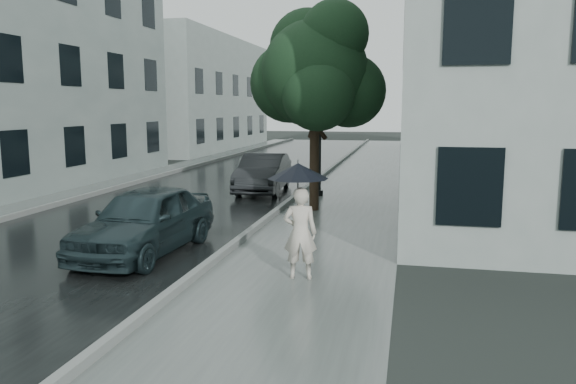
% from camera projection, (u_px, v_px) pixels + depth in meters
% --- Properties ---
extents(ground, '(120.00, 120.00, 0.00)m').
position_uv_depth(ground, '(282.00, 281.00, 10.08)').
color(ground, black).
rests_on(ground, ground).
extents(sidewalk, '(3.50, 60.00, 0.01)m').
position_uv_depth(sidewalk, '(358.00, 187.00, 21.62)').
color(sidewalk, slate).
rests_on(sidewalk, ground).
extents(kerb_near, '(0.15, 60.00, 0.15)m').
position_uv_depth(kerb_near, '(311.00, 184.00, 21.99)').
color(kerb_near, slate).
rests_on(kerb_near, ground).
extents(asphalt_road, '(6.85, 60.00, 0.00)m').
position_uv_depth(asphalt_road, '(226.00, 183.00, 22.74)').
color(asphalt_road, black).
rests_on(asphalt_road, ground).
extents(kerb_far, '(0.15, 60.00, 0.15)m').
position_uv_depth(kerb_far, '(146.00, 179.00, 23.46)').
color(kerb_far, slate).
rests_on(kerb_far, ground).
extents(sidewalk_far, '(1.70, 60.00, 0.01)m').
position_uv_depth(sidewalk_far, '(126.00, 180.00, 23.67)').
color(sidewalk_far, '#4C5451').
rests_on(sidewalk_far, ground).
extents(building_near, '(7.02, 36.00, 9.00)m').
position_uv_depth(building_near, '(482.00, 77.00, 27.08)').
color(building_near, '#8F9C98').
rests_on(building_near, ground).
extents(building_far_b, '(7.02, 18.00, 8.00)m').
position_uv_depth(building_far_b, '(191.00, 94.00, 41.35)').
color(building_far_b, '#8F9C98').
rests_on(building_far_b, ground).
extents(pedestrian, '(0.66, 0.47, 1.68)m').
position_uv_depth(pedestrian, '(300.00, 233.00, 10.10)').
color(pedestrian, beige).
rests_on(pedestrian, sidewalk).
extents(umbrella, '(1.13, 1.13, 1.22)m').
position_uv_depth(umbrella, '(298.00, 171.00, 9.96)').
color(umbrella, black).
rests_on(umbrella, ground).
extents(street_tree, '(4.10, 3.73, 6.08)m').
position_uv_depth(street_tree, '(316.00, 72.00, 16.43)').
color(street_tree, '#332619').
rests_on(street_tree, ground).
extents(lamp_post, '(0.82, 0.46, 5.56)m').
position_uv_depth(lamp_post, '(316.00, 104.00, 19.13)').
color(lamp_post, black).
rests_on(lamp_post, ground).
extents(car_near, '(1.90, 4.27, 1.43)m').
position_uv_depth(car_near, '(145.00, 220.00, 11.85)').
color(car_near, '#1B2B2E').
rests_on(car_near, ground).
extents(car_far, '(1.74, 4.30, 1.39)m').
position_uv_depth(car_far, '(263.00, 173.00, 20.44)').
color(car_far, '#232528').
rests_on(car_far, ground).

